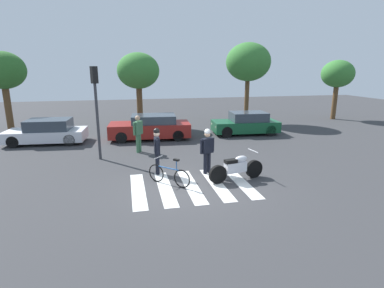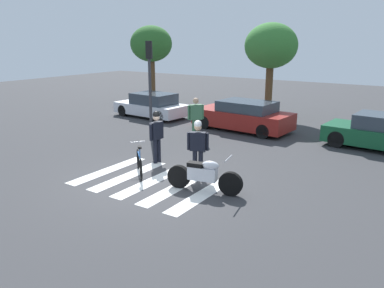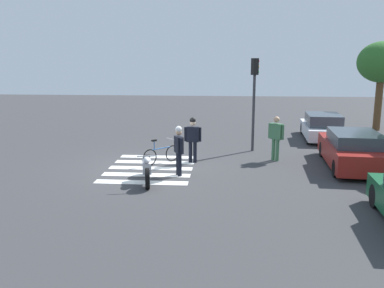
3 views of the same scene
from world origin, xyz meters
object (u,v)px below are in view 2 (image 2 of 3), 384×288
Objects in this scene: officer_by_motorcycle at (157,133)px; pedestrian_bystander at (196,116)px; leaning_bicycle at (139,163)px; traffic_light_pole at (150,74)px; car_maroon_wagon at (243,116)px; police_motorcycle at (204,175)px; car_green_compact at (381,133)px; officer_on_foot at (198,144)px; car_white_van at (152,106)px.

pedestrian_bystander is (-0.55, 3.25, -0.01)m from officer_by_motorcycle.
traffic_light_pole reaches higher than leaning_bicycle.
officer_by_motorcycle is 3.77m from traffic_light_pole.
pedestrian_bystander is at bearing 99.62° from officer_by_motorcycle.
leaning_bicycle is at bearing -89.93° from car_maroon_wagon.
police_motorcycle is at bearing -71.65° from car_maroon_wagon.
leaning_bicycle is 0.32× the size of car_green_compact.
officer_on_foot is at bearing -34.18° from traffic_light_pole.
traffic_light_pole is (-8.30, -3.55, 2.06)m from car_green_compact.
car_white_van is at bearing 130.54° from officer_by_motorcycle.
leaning_bicycle is 1.92m from officer_on_foot.
officer_by_motorcycle is at bearing 169.66° from officer_on_foot.
officer_on_foot reaches higher than leaning_bicycle.
car_white_van is (-7.10, 6.47, -0.39)m from officer_on_foot.
car_maroon_wagon is (5.50, -0.12, 0.05)m from car_white_van.
pedestrian_bystander is 2.54m from traffic_light_pole.
car_maroon_wagon is (0.26, 6.00, -0.37)m from officer_by_motorcycle.
officer_by_motorcycle reaches higher than leaning_bicycle.
car_white_van is at bearing 148.47° from pedestrian_bystander.
car_green_compact is at bearing -0.49° from car_white_van.
officer_by_motorcycle is 6.02m from car_maroon_wagon.
pedestrian_bystander is 0.44× the size of car_green_compact.
officer_on_foot is at bearing -75.82° from car_maroon_wagon.
car_green_compact is at bearing 51.55° from leaning_bicycle.
officer_on_foot is 6.55m from car_maroon_wagon.
officer_by_motorcycle is at bearing -134.93° from car_green_compact.
car_green_compact is 9.26m from traffic_light_pole.
car_white_van is (-7.92, 7.44, 0.15)m from police_motorcycle.
car_maroon_wagon reaches higher than car_green_compact.
officer_on_foot is at bearing -42.32° from car_white_van.
car_maroon_wagon is at bearing 73.64° from pedestrian_bystander.
traffic_light_pole is at bearing -125.85° from car_maroon_wagon.
pedestrian_bystander is at bearing -106.36° from car_maroon_wagon.
car_maroon_wagon is at bearing -1.28° from car_white_van.
officer_on_foot reaches higher than car_green_compact.
officer_by_motorcycle is (-2.68, 1.31, 0.57)m from police_motorcycle.
traffic_light_pole reaches higher than police_motorcycle.
car_maroon_wagon is at bearing 104.18° from officer_on_foot.
officer_by_motorcycle is 3.30m from pedestrian_bystander.
traffic_light_pole is (-1.74, -0.77, 1.68)m from pedestrian_bystander.
pedestrian_bystander is (-2.41, 3.59, 0.02)m from officer_on_foot.
police_motorcycle is at bearing -49.67° from officer_on_foot.
traffic_light_pole is at bearing -51.03° from car_white_van.
car_maroon_wagon is 1.15× the size of traffic_light_pole.
police_motorcycle is 0.52× the size of car_white_van.
officer_on_foot is 7.61m from car_green_compact.
car_maroon_wagon is at bearing 90.07° from leaning_bicycle.
officer_on_foot is 0.42× the size of car_white_van.
police_motorcycle is 1.21× the size of officer_by_motorcycle.
leaning_bicycle is 7.22m from car_maroon_wagon.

